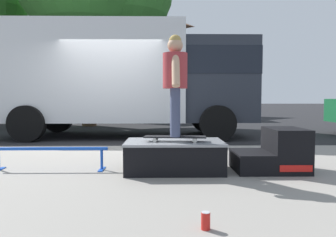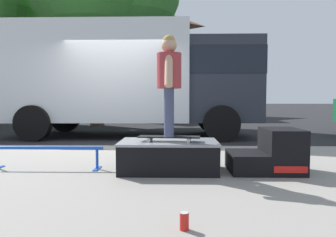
% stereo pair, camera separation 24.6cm
% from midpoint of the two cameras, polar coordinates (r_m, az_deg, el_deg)
% --- Properties ---
extents(ground_plane, '(140.00, 140.00, 0.00)m').
position_cam_midpoint_polar(ground_plane, '(7.05, -12.29, -5.17)').
color(ground_plane, black).
extents(sidewalk_slab, '(50.00, 5.00, 0.12)m').
position_cam_midpoint_polar(sidewalk_slab, '(4.19, -20.54, -10.38)').
color(sidewalk_slab, gray).
rests_on(sidewalk_slab, ground).
extents(skate_box, '(1.25, 0.75, 0.39)m').
position_cam_midpoint_polar(skate_box, '(4.15, -0.58, -6.51)').
color(skate_box, black).
rests_on(skate_box, sidewalk_slab).
extents(kicker_ramp, '(0.89, 0.67, 0.55)m').
position_cam_midpoint_polar(kicker_ramp, '(4.35, 16.99, -5.92)').
color(kicker_ramp, black).
rests_on(kicker_ramp, sidewalk_slab).
extents(grind_rail, '(1.51, 0.28, 0.30)m').
position_cam_midpoint_polar(grind_rail, '(4.52, -21.75, -5.68)').
color(grind_rail, blue).
rests_on(grind_rail, sidewalk_slab).
extents(skateboard, '(0.79, 0.27, 0.07)m').
position_cam_midpoint_polar(skateboard, '(4.06, -0.48, -3.34)').
color(skateboard, black).
rests_on(skateboard, skate_box).
extents(skater_kid, '(0.31, 0.65, 1.27)m').
position_cam_midpoint_polar(skater_kid, '(4.04, -0.48, 7.42)').
color(skater_kid, '#3F4766').
rests_on(skater_kid, skateboard).
extents(soda_can, '(0.07, 0.07, 0.13)m').
position_cam_midpoint_polar(soda_can, '(2.39, 3.65, -17.75)').
color(soda_can, red).
rests_on(soda_can, sidewalk_slab).
extents(box_truck, '(6.91, 2.63, 3.05)m').
position_cam_midpoint_polar(box_truck, '(9.12, -7.85, 7.53)').
color(box_truck, white).
rests_on(box_truck, ground).
extents(house_behind, '(9.54, 8.22, 8.40)m').
position_cam_midpoint_polar(house_behind, '(22.77, -12.98, 11.42)').
color(house_behind, silver).
rests_on(house_behind, ground).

